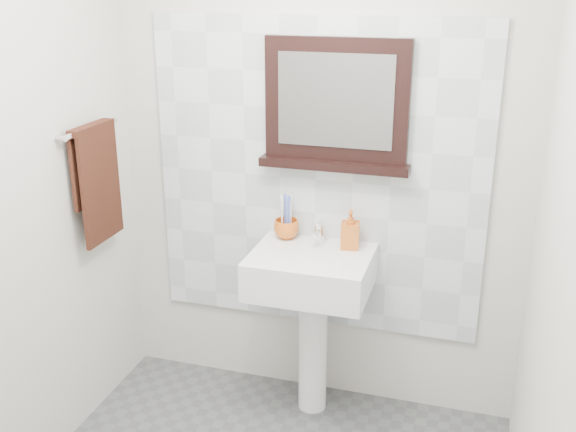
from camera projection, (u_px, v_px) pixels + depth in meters
The scene contains 10 objects.
back_wall at pixel (317, 158), 3.17m from camera, with size 2.00×0.01×2.50m, color beige.
right_wall at pixel (561, 279), 1.91m from camera, with size 0.01×2.20×2.50m, color beige.
splashback at pixel (316, 179), 3.20m from camera, with size 1.60×0.02×1.50m, color silver.
pedestal_sink at pixel (311, 289), 3.15m from camera, with size 0.55×0.44×0.96m.
toothbrush_cup at pixel (286, 229), 3.25m from camera, with size 0.12×0.12×0.09m, color #D25E18.
toothbrushes at pixel (287, 214), 3.23m from camera, with size 0.05×0.04×0.21m.
soap_dispenser at pixel (350, 229), 3.12m from camera, with size 0.08×0.09×0.19m, color #C33C16.
framed_mirror at pixel (336, 107), 3.03m from camera, with size 0.70×0.11×0.59m.
towel_bar at pixel (91, 129), 3.02m from camera, with size 0.07×0.40×0.03m.
hand_towel at pixel (96, 174), 3.09m from camera, with size 0.06×0.30×0.55m.
Camera 1 is at (0.76, -1.89, 2.06)m, focal length 42.00 mm.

